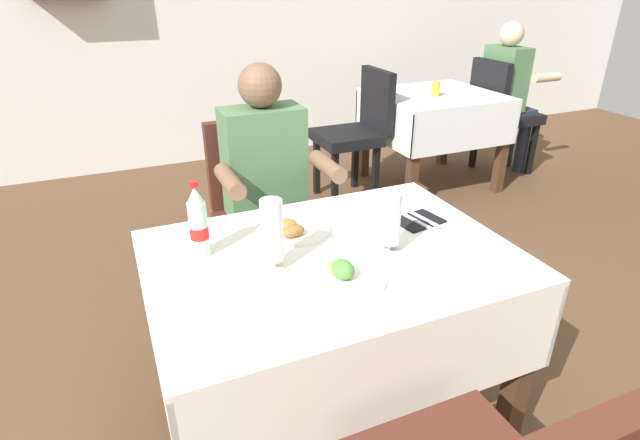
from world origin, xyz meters
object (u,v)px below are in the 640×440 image
seated_diner_far (269,188)px  background_patron (508,91)px  background_table_tumbler (436,89)px  plate_far_diner (292,229)px  napkin_cutlery_set (418,220)px  background_dining_table (433,116)px  cola_bottle_primary (198,224)px  beer_glass_left (272,235)px  chair_far_diner_seat (261,211)px  background_chair_left (357,127)px  beer_glass_middle (390,223)px  plate_near_camera (345,275)px  main_dining_table (331,296)px  background_chair_right (501,110)px

seated_diner_far → background_patron: bearing=26.4°
seated_diner_far → background_table_tumbler: 2.07m
plate_far_diner → napkin_cutlery_set: size_ratio=1.29×
background_dining_table → cola_bottle_primary: bearing=-140.6°
background_patron → cola_bottle_primary: bearing=-148.4°
beer_glass_left → cola_bottle_primary: size_ratio=0.90×
chair_far_diner_seat → background_table_tumbler: 2.03m
seated_diner_far → background_chair_left: 1.67m
background_dining_table → seated_diner_far: bearing=-145.0°
chair_far_diner_seat → background_patron: bearing=24.3°
beer_glass_middle → background_chair_left: (0.93, 2.03, -0.31)m
plate_near_camera → background_chair_left: size_ratio=0.24×
main_dining_table → cola_bottle_primary: (-0.40, 0.16, 0.28)m
main_dining_table → background_table_tumbler: 2.56m
cola_bottle_primary → background_chair_right: (2.87, 1.80, -0.31)m
beer_glass_left → background_chair_left: bearing=56.3°
plate_far_diner → background_table_tumbler: (1.79, 1.69, 0.04)m
background_dining_table → background_chair_right: background_chair_right is taller
chair_far_diner_seat → beer_glass_left: beer_glass_left is taller
beer_glass_left → beer_glass_middle: bearing=-7.5°
main_dining_table → background_dining_table: (1.79, 1.97, -0.01)m
cola_bottle_primary → background_patron: background_patron is taller
main_dining_table → background_dining_table: same height
background_chair_right → beer_glass_middle: bearing=-138.5°
beer_glass_left → beer_glass_middle: beer_glass_left is taller
background_chair_left → background_chair_right: (1.36, 0.00, 0.00)m
chair_far_diner_seat → beer_glass_middle: (0.18, -0.89, 0.31)m
napkin_cutlery_set → main_dining_table: bearing=-167.1°
main_dining_table → background_table_tumbler: (1.72, 1.88, 0.22)m
background_dining_table → background_patron: size_ratio=0.75×
plate_far_diner → background_dining_table: (1.86, 1.77, -0.20)m
napkin_cutlery_set → background_chair_left: background_chair_left is taller
plate_near_camera → background_chair_right: size_ratio=0.24×
main_dining_table → seated_diner_far: seated_diner_far is taller
chair_far_diner_seat → napkin_cutlery_set: (0.40, -0.74, 0.20)m
napkin_cutlery_set → background_dining_table: (1.39, 1.87, -0.19)m
background_dining_table → background_chair_right: (0.68, 0.00, -0.01)m
main_dining_table → background_patron: bearing=37.9°
background_dining_table → background_chair_right: 0.68m
background_chair_left → plate_far_diner: bearing=-123.6°
chair_far_diner_seat → cola_bottle_primary: cola_bottle_primary is taller
beer_glass_left → background_patron: (2.73, 1.98, -0.16)m
background_table_tumbler → main_dining_table: bearing=-132.5°
main_dining_table → napkin_cutlery_set: (0.40, 0.09, 0.17)m
background_chair_left → background_table_tumbler: size_ratio=8.82×
seated_diner_far → plate_near_camera: size_ratio=5.40×
main_dining_table → background_chair_right: bearing=38.5°
cola_bottle_primary → background_table_tumbler: bearing=38.9°
napkin_cutlery_set → background_patron: bearing=41.4°
background_dining_table → background_patron: (0.73, -0.00, 0.14)m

